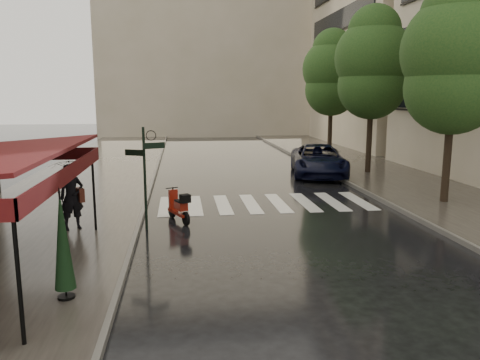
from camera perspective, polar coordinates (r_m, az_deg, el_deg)
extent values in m
plane|color=black|center=(11.65, -6.31, -9.88)|extent=(120.00, 120.00, 0.00)
cube|color=#38332D|center=(23.69, -17.82, 0.14)|extent=(6.00, 60.00, 0.12)
cube|color=#38332D|center=(25.49, 16.84, 0.88)|extent=(5.50, 60.00, 0.12)
cube|color=#595651|center=(23.32, -10.44, 0.35)|extent=(0.12, 60.00, 0.16)
cube|color=#595651|center=(24.48, 10.84, 0.80)|extent=(0.12, 60.00, 0.16)
cube|color=silver|center=(17.42, -8.99, -3.16)|extent=(0.50, 3.20, 0.01)
cube|color=silver|center=(17.41, -5.53, -3.08)|extent=(0.50, 3.20, 0.01)
cube|color=silver|center=(17.47, -2.09, -2.99)|extent=(0.50, 3.20, 0.01)
cube|color=silver|center=(17.60, 1.32, -2.89)|extent=(0.50, 3.20, 0.01)
cube|color=silver|center=(17.78, 4.68, -2.79)|extent=(0.50, 3.20, 0.01)
cube|color=silver|center=(18.03, 7.95, -2.68)|extent=(0.50, 3.20, 0.01)
cube|color=silver|center=(18.33, 11.12, -2.56)|extent=(0.50, 3.20, 0.01)
cube|color=silver|center=(18.68, 14.18, -2.44)|extent=(0.50, 3.20, 0.01)
cube|color=#4A0A11|center=(10.84, -19.95, 0.90)|extent=(0.04, 7.00, 0.35)
cylinder|color=black|center=(8.09, -25.42, -10.26)|extent=(0.07, 0.07, 2.35)
cylinder|color=black|center=(14.18, -17.40, -1.22)|extent=(0.07, 0.07, 2.35)
cylinder|color=black|center=(14.20, -11.51, 0.10)|extent=(0.08, 0.08, 3.10)
cube|color=black|center=(14.04, -10.43, 4.15)|extent=(0.62, 0.26, 0.18)
cube|color=black|center=(14.11, -12.76, 3.27)|extent=(0.56, 0.29, 0.18)
cube|color=tan|center=(40.86, 17.59, 17.12)|extent=(8.00, 16.00, 18.50)
cube|color=tan|center=(49.42, -3.78, 17.14)|extent=(22.00, 6.00, 20.00)
cylinder|color=black|center=(18.76, 24.04, 3.98)|extent=(0.28, 0.28, 4.26)
sphere|color=#183B15|center=(18.68, 24.50, 10.25)|extent=(3.40, 3.40, 3.40)
sphere|color=#183B15|center=(18.75, 24.80, 14.19)|extent=(3.80, 3.80, 3.80)
sphere|color=#183B15|center=(18.89, 25.09, 17.85)|extent=(2.60, 2.60, 2.60)
cylinder|color=black|center=(24.94, 15.52, 6.07)|extent=(0.28, 0.28, 4.48)
sphere|color=#183B15|center=(24.89, 15.76, 11.03)|extent=(3.40, 3.40, 3.40)
sphere|color=#183B15|center=(24.96, 15.92, 14.15)|extent=(3.80, 3.80, 3.80)
sphere|color=#183B15|center=(25.09, 16.07, 17.06)|extent=(2.60, 2.60, 2.60)
cylinder|color=black|center=(31.56, 10.94, 6.94)|extent=(0.28, 0.28, 4.37)
sphere|color=#183B15|center=(31.52, 11.07, 10.76)|extent=(3.40, 3.40, 3.40)
sphere|color=#183B15|center=(31.57, 11.16, 13.17)|extent=(3.80, 3.80, 3.80)
sphere|color=#183B15|center=(31.66, 11.24, 15.42)|extent=(2.60, 2.60, 2.60)
imported|color=black|center=(14.51, -19.84, -1.97)|extent=(0.84, 0.76, 1.93)
imported|color=black|center=(14.32, -20.10, 2.37)|extent=(1.58, 1.59, 1.05)
cube|color=#4F1F15|center=(14.58, -18.92, -1.71)|extent=(0.32, 0.39, 0.41)
cylinder|color=black|center=(14.73, -6.61, -4.71)|extent=(0.26, 0.44, 0.43)
cylinder|color=black|center=(15.74, -8.30, -3.78)|extent=(0.26, 0.44, 0.43)
cube|color=maroon|center=(15.23, -7.52, -3.95)|extent=(0.70, 1.18, 0.09)
cube|color=maroon|center=(14.96, -7.21, -3.13)|extent=(0.45, 0.57, 0.25)
cube|color=maroon|center=(15.52, -8.15, -2.39)|extent=(0.31, 0.21, 0.68)
cylinder|color=black|center=(15.52, -8.31, -0.96)|extent=(0.40, 0.19, 0.03)
cube|color=black|center=(14.60, -6.71, -2.25)|extent=(0.37, 0.36, 0.25)
imported|color=black|center=(24.17, 9.53, 2.41)|extent=(3.60, 5.99, 1.56)
cylinder|color=black|center=(9.94, -20.40, -13.20)|extent=(0.33, 0.33, 0.05)
cylinder|color=black|center=(9.59, -20.79, -7.45)|extent=(0.04, 0.04, 2.04)
cone|color=black|center=(9.56, -20.82, -6.86)|extent=(0.40, 0.40, 1.94)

